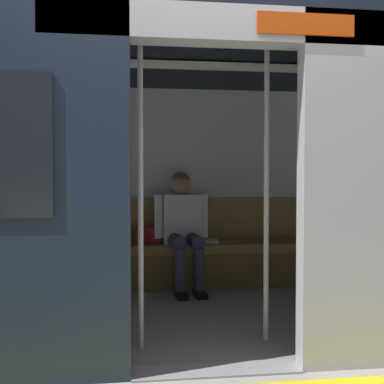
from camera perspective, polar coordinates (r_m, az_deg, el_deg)
The scene contains 8 objects.
ground_plane at distance 2.80m, azimuth 3.09°, elevation -21.62°, with size 60.00×60.00×0.00m, color gray.
train_car at distance 3.67m, azimuth -0.94°, elevation 6.83°, with size 6.40×2.53×2.19m.
bench_seat at distance 4.64m, azimuth -1.35°, elevation -7.79°, with size 3.26×0.44×0.45m.
person_seated at distance 4.54m, azimuth -1.18°, elevation -3.84°, with size 0.55×0.70×1.18m.
handbag at distance 4.64m, azimuth -5.63°, elevation -5.43°, with size 0.26×0.15×0.17m.
book at distance 4.72m, azimuth 2.47°, elevation -6.18°, with size 0.15×0.22×0.03m, color silver.
grab_pole_door at distance 2.94m, azimuth -6.50°, elevation 0.04°, with size 0.04×0.04×2.05m, color silver.
grab_pole_far at distance 3.12m, azimuth 9.36°, elevation 0.12°, with size 0.04×0.04×2.05m, color silver.
Camera 1 is at (0.46, 2.53, 1.11)m, focal length 42.32 mm.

